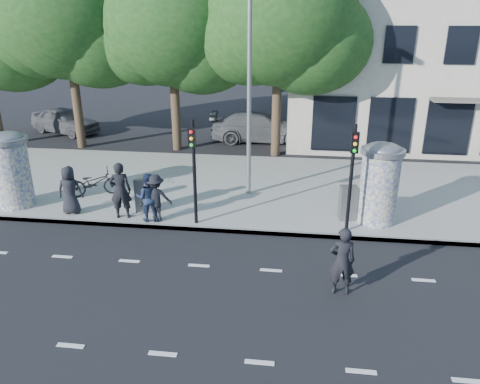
# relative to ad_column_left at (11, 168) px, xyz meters

# --- Properties ---
(ground) EXTENTS (120.00, 120.00, 0.00)m
(ground) POSITION_rel_ad_column_left_xyz_m (7.20, -4.50, -1.54)
(ground) COLOR black
(ground) RESTS_ON ground
(sidewalk) EXTENTS (40.00, 8.00, 0.15)m
(sidewalk) POSITION_rel_ad_column_left_xyz_m (7.20, 3.00, -1.46)
(sidewalk) COLOR gray
(sidewalk) RESTS_ON ground
(curb) EXTENTS (40.00, 0.10, 0.16)m
(curb) POSITION_rel_ad_column_left_xyz_m (7.20, -0.95, -1.46)
(curb) COLOR slate
(curb) RESTS_ON ground
(lane_dash_near) EXTENTS (32.00, 0.12, 0.01)m
(lane_dash_near) POSITION_rel_ad_column_left_xyz_m (7.20, -6.70, -1.53)
(lane_dash_near) COLOR silver
(lane_dash_near) RESTS_ON ground
(lane_dash_far) EXTENTS (32.00, 0.12, 0.01)m
(lane_dash_far) POSITION_rel_ad_column_left_xyz_m (7.20, -3.10, -1.53)
(lane_dash_far) COLOR silver
(lane_dash_far) RESTS_ON ground
(ad_column_left) EXTENTS (1.36, 1.36, 2.65)m
(ad_column_left) POSITION_rel_ad_column_left_xyz_m (0.00, 0.00, 0.00)
(ad_column_left) COLOR beige
(ad_column_left) RESTS_ON sidewalk
(ad_column_right) EXTENTS (1.36, 1.36, 2.65)m
(ad_column_right) POSITION_rel_ad_column_left_xyz_m (12.40, 0.20, 0.00)
(ad_column_right) COLOR beige
(ad_column_right) RESTS_ON sidewalk
(traffic_pole_near) EXTENTS (0.22, 0.31, 3.40)m
(traffic_pole_near) POSITION_rel_ad_column_left_xyz_m (6.60, -0.71, 0.69)
(traffic_pole_near) COLOR black
(traffic_pole_near) RESTS_ON sidewalk
(traffic_pole_far) EXTENTS (0.22, 0.31, 3.40)m
(traffic_pole_far) POSITION_rel_ad_column_left_xyz_m (11.40, -0.71, 0.69)
(traffic_pole_far) COLOR black
(traffic_pole_far) RESTS_ON sidewalk
(street_lamp) EXTENTS (0.25, 0.93, 8.00)m
(street_lamp) POSITION_rel_ad_column_left_xyz_m (8.00, 2.13, 3.26)
(street_lamp) COLOR slate
(street_lamp) RESTS_ON sidewalk
(tree_mid_left) EXTENTS (7.20, 7.20, 9.57)m
(tree_mid_left) POSITION_rel_ad_column_left_xyz_m (-1.30, 8.00, 4.96)
(tree_mid_left) COLOR #38281C
(tree_mid_left) RESTS_ON ground
(tree_near_left) EXTENTS (6.80, 6.80, 8.97)m
(tree_near_left) POSITION_rel_ad_column_left_xyz_m (3.70, 8.20, 4.53)
(tree_near_left) COLOR #38281C
(tree_near_left) RESTS_ON ground
(tree_center) EXTENTS (7.00, 7.00, 9.30)m
(tree_center) POSITION_rel_ad_column_left_xyz_m (8.70, 7.80, 4.77)
(tree_center) COLOR #38281C
(tree_center) RESTS_ON ground
(building) EXTENTS (20.30, 15.85, 12.00)m
(building) POSITION_rel_ad_column_left_xyz_m (19.20, 15.49, 4.46)
(building) COLOR #AAA48F
(building) RESTS_ON ground
(ped_a) EXTENTS (0.88, 0.64, 1.66)m
(ped_a) POSITION_rel_ad_column_left_xyz_m (2.26, -0.42, -0.56)
(ped_a) COLOR black
(ped_a) RESTS_ON sidewalk
(ped_b) EXTENTS (0.77, 0.59, 1.91)m
(ped_b) POSITION_rel_ad_column_left_xyz_m (4.08, -0.54, -0.43)
(ped_b) COLOR black
(ped_b) RESTS_ON sidewalk
(ped_c) EXTENTS (0.88, 0.74, 1.62)m
(ped_c) POSITION_rel_ad_column_left_xyz_m (5.04, -0.65, -0.58)
(ped_c) COLOR #192540
(ped_c) RESTS_ON sidewalk
(ped_d) EXTENTS (1.15, 0.84, 1.59)m
(ped_d) POSITION_rel_ad_column_left_xyz_m (5.29, -0.65, -0.59)
(ped_d) COLOR black
(ped_d) RESTS_ON sidewalk
(man_road) EXTENTS (0.69, 0.49, 1.78)m
(man_road) POSITION_rel_ad_column_left_xyz_m (10.97, -3.94, -0.65)
(man_road) COLOR black
(man_road) RESTS_ON ground
(bicycle) EXTENTS (1.42, 2.03, 1.01)m
(bicycle) POSITION_rel_ad_column_left_xyz_m (2.35, 1.23, -0.88)
(bicycle) COLOR black
(bicycle) RESTS_ON sidewalk
(cabinet_left) EXTENTS (0.59, 0.45, 1.19)m
(cabinet_left) POSITION_rel_ad_column_left_xyz_m (4.66, 0.07, -0.79)
(cabinet_left) COLOR slate
(cabinet_left) RESTS_ON sidewalk
(cabinet_right) EXTENTS (0.60, 0.48, 1.15)m
(cabinet_right) POSITION_rel_ad_column_left_xyz_m (11.49, 0.26, -0.81)
(cabinet_right) COLOR slate
(cabinet_right) RESTS_ON sidewalk
(car_left) EXTENTS (3.26, 4.62, 1.46)m
(car_left) POSITION_rel_ad_column_left_xyz_m (-3.53, 10.77, -0.81)
(car_left) COLOR #4F5155
(car_left) RESTS_ON ground
(car_right) EXTENTS (2.68, 5.46, 1.53)m
(car_right) POSITION_rel_ad_column_left_xyz_m (7.70, 10.36, -0.77)
(car_right) COLOR #55595C
(car_right) RESTS_ON ground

